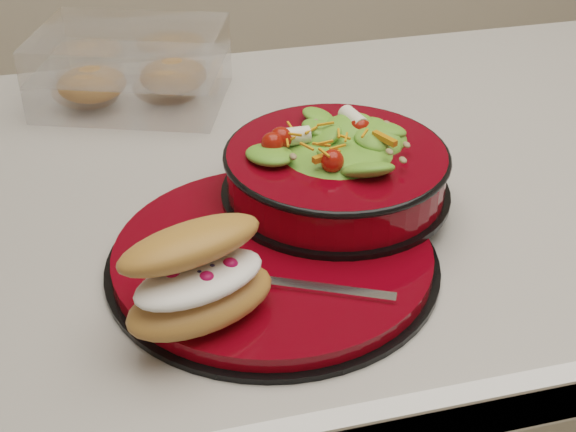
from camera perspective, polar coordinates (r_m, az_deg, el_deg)
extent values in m
cube|color=#AEA99F|center=(0.95, 8.32, 2.94)|extent=(1.24, 0.74, 0.04)
cube|color=white|center=(0.70, 19.26, -11.75)|extent=(1.24, 0.02, 0.05)
cylinder|color=black|center=(0.76, -1.09, -3.35)|extent=(0.31, 0.31, 0.01)
cylinder|color=#65030A|center=(0.75, -1.10, -2.74)|extent=(0.30, 0.30, 0.01)
torus|color=black|center=(0.74, -0.18, -2.82)|extent=(0.17, 0.17, 0.01)
cylinder|color=black|center=(0.83, 3.38, 1.75)|extent=(0.24, 0.24, 0.01)
cylinder|color=#65030A|center=(0.81, 3.44, 3.25)|extent=(0.22, 0.22, 0.04)
torus|color=black|center=(0.81, 3.48, 4.36)|extent=(0.23, 0.23, 0.01)
ellipsoid|color=#4C8124|center=(0.81, 3.47, 4.21)|extent=(0.19, 0.19, 0.08)
sphere|color=#AD1106|center=(0.80, 6.74, 7.26)|extent=(0.02, 0.02, 0.02)
sphere|color=#AD1106|center=(0.83, 2.62, 8.31)|extent=(0.02, 0.02, 0.02)
sphere|color=#AD1106|center=(0.78, 0.31, 6.57)|extent=(0.02, 0.02, 0.02)
sphere|color=#AD1106|center=(0.75, 4.63, 5.40)|extent=(0.02, 0.02, 0.02)
cylinder|color=silver|center=(0.83, 4.77, 8.30)|extent=(0.04, 0.04, 0.02)
cylinder|color=silver|center=(0.79, 0.29, 7.19)|extent=(0.04, 0.03, 0.02)
cube|color=orange|center=(0.75, 2.78, 5.83)|extent=(0.03, 0.03, 0.01)
cube|color=orange|center=(0.79, 7.00, 7.00)|extent=(0.03, 0.02, 0.01)
ellipsoid|color=#BD7939|center=(0.66, -6.21, -5.99)|extent=(0.15, 0.11, 0.04)
ellipsoid|color=white|center=(0.65, -6.32, -4.46)|extent=(0.13, 0.09, 0.02)
ellipsoid|color=#BD7939|center=(0.65, -6.69, -1.97)|extent=(0.14, 0.10, 0.03)
sphere|color=#BB0D3A|center=(0.64, -8.16, -4.30)|extent=(0.01, 0.01, 0.01)
sphere|color=#BB0D3A|center=(0.64, -5.81, -4.48)|extent=(0.01, 0.01, 0.01)
sphere|color=#BB0D3A|center=(0.65, -4.14, -3.52)|extent=(0.01, 0.01, 0.01)
sphere|color=#191947|center=(0.65, -7.08, -3.85)|extent=(0.01, 0.01, 0.01)
sphere|color=#191947|center=(0.65, -5.40, -3.80)|extent=(0.01, 0.01, 0.01)
sphere|color=#191947|center=(0.64, -6.30, -4.24)|extent=(0.01, 0.01, 0.01)
cube|color=silver|center=(0.70, 2.77, -5.23)|extent=(0.11, 0.06, 0.00)
cube|color=silver|center=(0.71, -3.16, -4.42)|extent=(0.04, 0.03, 0.00)
cube|color=white|center=(1.08, -10.95, 9.28)|extent=(0.28, 0.24, 0.05)
cube|color=white|center=(1.06, -11.22, 11.61)|extent=(0.28, 0.24, 0.04)
ellipsoid|color=#BD7939|center=(1.08, -13.78, 9.09)|extent=(0.09, 0.07, 0.04)
ellipsoid|color=#BD7939|center=(1.08, -8.16, 9.83)|extent=(0.09, 0.07, 0.04)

